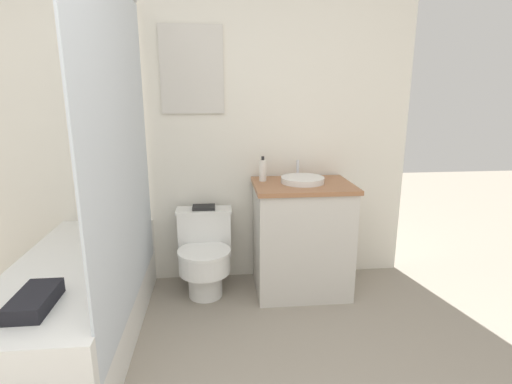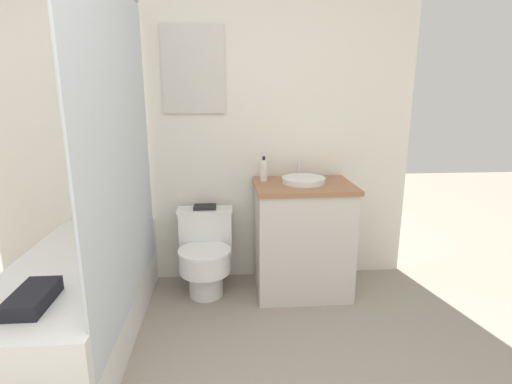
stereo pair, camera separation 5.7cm
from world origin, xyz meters
name	(u,v)px [view 1 (the left image)]	position (x,y,z in m)	size (l,w,h in m)	color
wall_back	(201,113)	(0.00, 2.28, 1.26)	(3.06, 0.07, 2.50)	silver
shower_area	(79,295)	(-0.69, 1.48, 0.30)	(0.65, 1.54, 1.98)	white
toilet	(205,254)	(0.00, 2.00, 0.30)	(0.40, 0.48, 0.59)	white
vanity	(301,238)	(0.69, 1.98, 0.40)	(0.68, 0.52, 0.80)	beige
sink	(302,180)	(0.69, 2.00, 0.82)	(0.30, 0.33, 0.13)	white
soap_bottle	(263,170)	(0.42, 2.08, 0.87)	(0.05, 0.05, 0.17)	silver
book_on_tank	(204,207)	(0.00, 2.13, 0.60)	(0.16, 0.11, 0.02)	black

